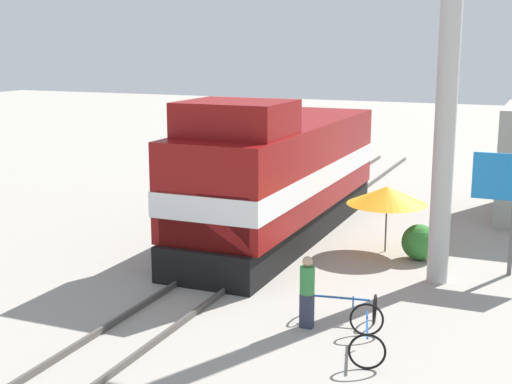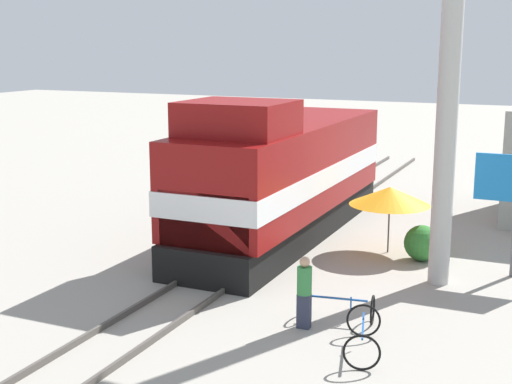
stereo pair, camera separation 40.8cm
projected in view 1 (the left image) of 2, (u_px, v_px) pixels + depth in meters
The scene contains 10 objects.
ground_plane at pixel (238, 264), 21.05m from camera, with size 120.00×120.00×0.00m, color gray.
rail_near at pixel (216, 259), 21.31m from camera, with size 0.08×42.00×0.15m, color #4C4742.
rail_far at pixel (260, 265), 20.77m from camera, with size 0.08×42.00×0.15m, color #4C4742.
locomotive at pixel (278, 177), 23.52m from camera, with size 3.21×12.04×4.81m.
utility_pole at pixel (447, 92), 18.47m from camera, with size 1.80×0.56×10.28m.
vendor_umbrella at pixel (387, 195), 21.97m from camera, with size 2.49×2.49×2.08m.
shrub_cluster at pixel (420, 242), 21.41m from camera, with size 1.08×1.08×1.08m, color #2D722D.
person_bystander at pixel (307, 289), 16.19m from camera, with size 0.34×0.34×1.70m.
bicycle at pixel (367, 334), 15.02m from camera, with size 1.18×1.88×0.77m.
bicycle_spare at pixel (342, 306), 16.75m from camera, with size 1.69×0.93×0.70m.
Camera 1 is at (8.36, -18.36, 6.42)m, focal length 50.00 mm.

